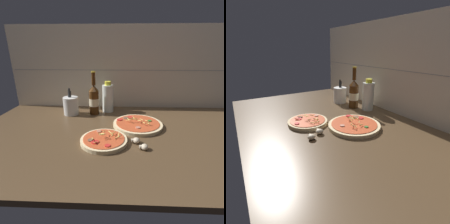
{
  "view_description": "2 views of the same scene",
  "coord_description": "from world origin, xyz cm",
  "views": [
    {
      "loc": [
        -1.37,
        -82.7,
        43.8
      ],
      "look_at": [
        -5.28,
        8.21,
        11.22
      ],
      "focal_mm": 28.0,
      "sensor_mm": 36.0,
      "label": 1
    },
    {
      "loc": [
        77.79,
        -42.77,
        42.48
      ],
      "look_at": [
        -5.89,
        8.46,
        6.6
      ],
      "focal_mm": 28.0,
      "sensor_mm": 36.0,
      "label": 2
    }
  ],
  "objects": [
    {
      "name": "mushroom_left",
      "position": [
        9.79,
        -15.66,
        3.78
      ],
      "size": [
        3.85,
        3.66,
        2.56
      ],
      "color": "beige",
      "rests_on": "counter_slab"
    },
    {
      "name": "pizza_far",
      "position": [
        9.28,
        9.32,
        3.58
      ],
      "size": [
        27.82,
        27.82,
        5.37
      ],
      "color": "beige",
      "rests_on": "counter_slab"
    },
    {
      "name": "oil_bottle",
      "position": [
        -9.23,
        34.42,
        12.22
      ],
      "size": [
        7.72,
        7.72,
        21.15
      ],
      "color": "silver",
      "rests_on": "counter_slab"
    },
    {
      "name": "pizza_near",
      "position": [
        -8.37,
        -10.06,
        3.59
      ],
      "size": [
        22.09,
        22.09,
        5.05
      ],
      "color": "beige",
      "rests_on": "counter_slab"
    },
    {
      "name": "beer_bottle",
      "position": [
        -18.09,
        28.87,
        12.7
      ],
      "size": [
        6.68,
        6.68,
        28.49
      ],
      "color": "#47280F",
      "rests_on": "counter_slab"
    },
    {
      "name": "mushroom_right",
      "position": [
        6.71,
        -10.07,
        3.83
      ],
      "size": [
        3.98,
        3.79,
        2.66
      ],
      "color": "beige",
      "rests_on": "counter_slab"
    },
    {
      "name": "utensil_crock",
      "position": [
        -33.61,
        27.27,
        8.59
      ],
      "size": [
        9.84,
        9.84,
        17.69
      ],
      "color": "silver",
      "rests_on": "counter_slab"
    },
    {
      "name": "tile_backsplash",
      "position": [
        0.0,
        45.5,
        30.0
      ],
      "size": [
        160.0,
        1.13,
        60.0
      ],
      "color": "beige",
      "rests_on": "ground"
    },
    {
      "name": "counter_slab",
      "position": [
        0.0,
        0.0,
        1.25
      ],
      "size": [
        160.0,
        90.0,
        2.5
      ],
      "color": "#4C3823",
      "rests_on": "ground"
    }
  ]
}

